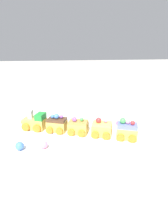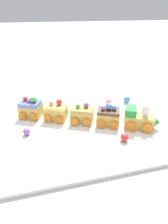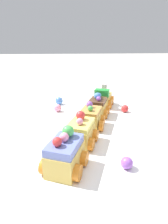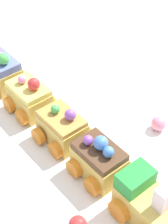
# 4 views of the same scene
# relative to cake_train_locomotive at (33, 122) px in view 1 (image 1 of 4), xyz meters

# --- Properties ---
(ground_plane) EXTENTS (10.00, 10.00, 0.00)m
(ground_plane) POSITION_rel_cake_train_locomotive_xyz_m (-0.17, 0.05, -0.04)
(ground_plane) COLOR beige
(display_board) EXTENTS (0.77, 0.43, 0.01)m
(display_board) POSITION_rel_cake_train_locomotive_xyz_m (-0.17, 0.05, -0.03)
(display_board) COLOR white
(display_board) RESTS_ON ground_plane
(cake_train_locomotive) EXTENTS (0.12, 0.10, 0.08)m
(cake_train_locomotive) POSITION_rel_cake_train_locomotive_xyz_m (0.00, 0.00, 0.00)
(cake_train_locomotive) COLOR #E0BC56
(cake_train_locomotive) RESTS_ON display_board
(cake_car_chocolate) EXTENTS (0.09, 0.09, 0.07)m
(cake_car_chocolate) POSITION_rel_cake_train_locomotive_xyz_m (-0.10, 0.04, 0.00)
(cake_car_chocolate) COLOR #E0BC56
(cake_car_chocolate) RESTS_ON display_board
(cake_car_caramel) EXTENTS (0.09, 0.09, 0.07)m
(cake_car_caramel) POSITION_rel_cake_train_locomotive_xyz_m (-0.18, 0.08, -0.00)
(cake_car_caramel) COLOR #E0BC56
(cake_car_caramel) RESTS_ON display_board
(cake_car_lemon) EXTENTS (0.09, 0.09, 0.07)m
(cake_car_lemon) POSITION_rel_cake_train_locomotive_xyz_m (-0.26, 0.11, 0.00)
(cake_car_lemon) COLOR #E0BC56
(cake_car_lemon) RESTS_ON display_board
(cake_car_blueberry) EXTENTS (0.09, 0.09, 0.08)m
(cake_car_blueberry) POSITION_rel_cake_train_locomotive_xyz_m (-0.35, 0.15, 0.00)
(cake_car_blueberry) COLOR #E0BC56
(cake_car_blueberry) RESTS_ON display_board
(gumball_blue) EXTENTS (0.03, 0.03, 0.03)m
(gumball_blue) POSITION_rel_cake_train_locomotive_xyz_m (0.03, 0.16, -0.01)
(gumball_blue) COLOR #4C84E0
(gumball_blue) RESTS_ON display_board
(gumball_pink) EXTENTS (0.03, 0.03, 0.03)m
(gumball_pink) POSITION_rel_cake_train_locomotive_xyz_m (-0.05, 0.17, -0.01)
(gumball_pink) COLOR pink
(gumball_pink) RESTS_ON display_board
(gumball_purple) EXTENTS (0.02, 0.02, 0.02)m
(gumball_purple) POSITION_rel_cake_train_locomotive_xyz_m (-0.36, 0.04, -0.01)
(gumball_purple) COLOR #9956C6
(gumball_purple) RESTS_ON display_board
(gumball_red) EXTENTS (0.02, 0.02, 0.02)m
(gumball_red) POSITION_rel_cake_train_locomotive_xyz_m (-0.08, -0.06, -0.01)
(gumball_red) COLOR red
(gumball_red) RESTS_ON display_board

